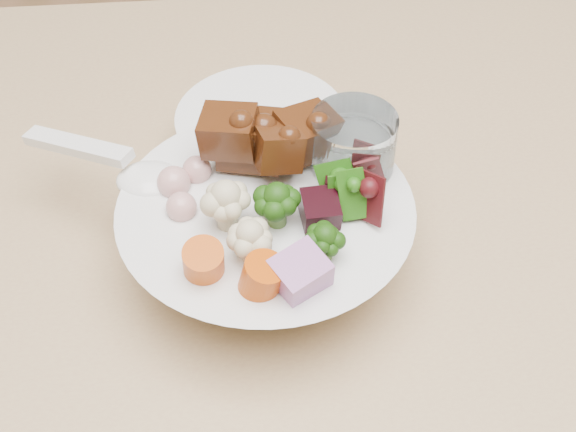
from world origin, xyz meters
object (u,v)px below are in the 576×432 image
(food_bowl, at_px, (269,231))
(water_glass, at_px, (351,178))
(side_bowl, at_px, (262,137))
(chair_far, at_px, (541,65))

(food_bowl, bearing_deg, water_glass, 39.22)
(water_glass, xyz_separation_m, side_bowl, (-0.09, 0.08, -0.03))
(water_glass, distance_m, side_bowl, 0.12)
(food_bowl, height_order, side_bowl, food_bowl)
(chair_far, bearing_deg, water_glass, -127.99)
(chair_far, relative_size, food_bowl, 3.41)
(food_bowl, relative_size, water_glass, 1.99)
(food_bowl, distance_m, side_bowl, 0.14)
(water_glass, bearing_deg, chair_far, 64.38)
(food_bowl, relative_size, side_bowl, 1.49)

